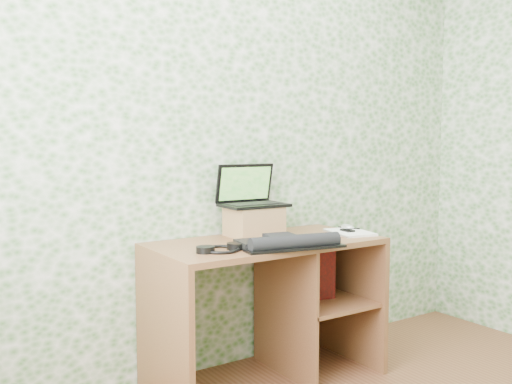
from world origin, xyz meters
TOP-DOWN VIEW (x-y plane):
  - wall_back at (0.00, 1.75)m, footprint 3.50×0.00m
  - desk at (0.08, 1.47)m, footprint 1.20×0.60m
  - riser at (0.02, 1.58)m, footprint 0.28×0.23m
  - laptop at (0.02, 1.62)m, footprint 0.35×0.25m
  - keyboard at (-0.02, 1.23)m, footprint 0.51×0.33m
  - headphones at (-0.34, 1.32)m, footprint 0.25×0.18m
  - notepad at (0.52, 1.37)m, footprint 0.25×0.31m
  - mouse at (0.51, 1.37)m, footprint 0.06×0.09m
  - pen at (0.58, 1.45)m, footprint 0.07×0.12m
  - red_box at (0.32, 1.44)m, footprint 0.25×0.13m

SIDE VIEW (x-z plane):
  - desk at x=0.08m, z-range 0.11..0.86m
  - red_box at x=0.32m, z-range 0.39..0.67m
  - notepad at x=0.52m, z-range 0.75..0.76m
  - headphones at x=-0.34m, z-range 0.75..0.78m
  - pen at x=0.58m, z-range 0.76..0.77m
  - keyboard at x=-0.02m, z-range 0.74..0.81m
  - mouse at x=0.51m, z-range 0.76..0.79m
  - riser at x=0.02m, z-range 0.75..0.91m
  - laptop at x=0.02m, z-range 0.85..1.08m
  - wall_back at x=0.00m, z-range -0.45..3.05m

